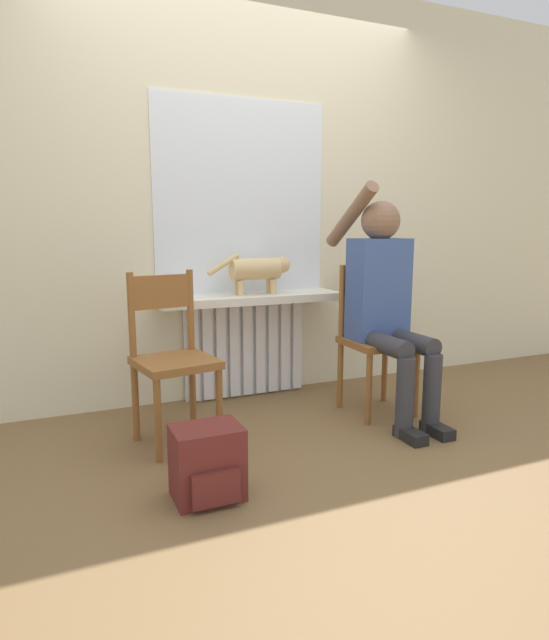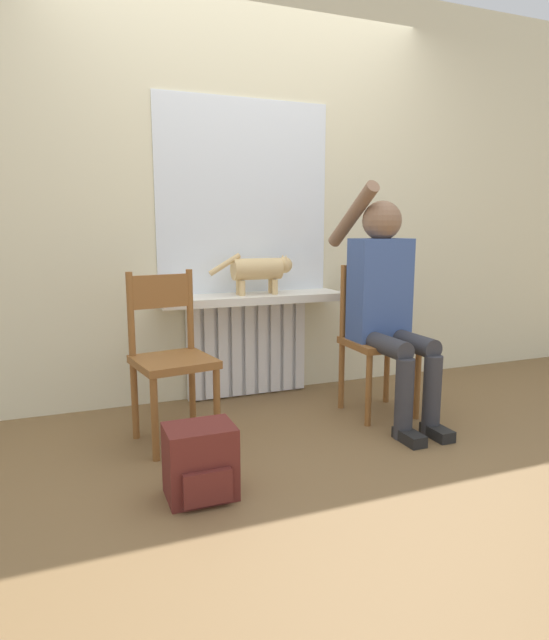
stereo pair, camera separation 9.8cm
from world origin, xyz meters
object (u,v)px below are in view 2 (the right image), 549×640
chair_right (376,337)px  cat (260,269)px  person (387,297)px  chair_left (171,355)px  backpack (200,462)px

chair_right → cat: (-0.57, 0.48, 0.39)m
person → cat: 0.83m
chair_left → backpack: chair_left is taller
chair_right → person: person is taller
cat → chair_right: bearing=-40.2°
person → cat: bearing=134.4°
cat → backpack: 1.51m
chair_left → chair_right: (1.25, 0.00, 0.00)m
cat → backpack: bearing=-121.0°
chair_right → person: (0.00, -0.10, 0.26)m
backpack → person: bearing=23.9°
chair_left → chair_right: same height
cat → person: bearing=-45.6°
person → backpack: person is taller
cat → backpack: (-0.68, -1.14, -0.71)m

